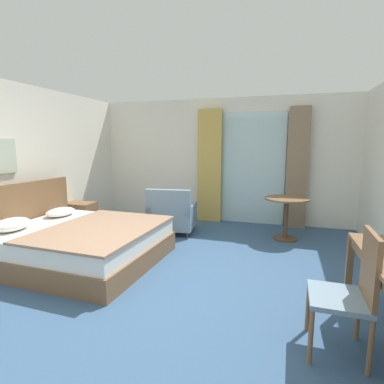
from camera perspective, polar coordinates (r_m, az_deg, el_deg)
name	(u,v)px	position (r m, az deg, el deg)	size (l,w,h in m)	color
ground	(164,289)	(3.69, -5.30, -17.82)	(5.86, 6.95, 0.10)	#38567A
wall_back	(222,161)	(6.38, 5.71, 5.91)	(5.46, 0.12, 2.53)	white
balcony_glass_door	(252,169)	(6.22, 11.29, 4.30)	(1.27, 0.02, 2.23)	silver
curtain_panel_left	(210,166)	(6.27, 3.36, 4.84)	(0.49, 0.10, 2.30)	tan
curtain_panel_right	(297,168)	(6.09, 19.27, 4.22)	(0.39, 0.10, 2.30)	#897056
bed	(77,242)	(4.54, -20.81, -8.73)	(2.17, 1.90, 1.05)	brown
nightstand	(81,217)	(6.04, -20.29, -4.38)	(0.52, 0.38, 0.53)	brown
desk_chair	(352,288)	(2.68, 27.93, -15.69)	(0.43, 0.47, 0.99)	gray
armchair_by_window	(172,215)	(5.51, -3.85, -4.42)	(0.87, 0.81, 0.84)	gray
round_cafe_table	(287,208)	(5.34, 17.41, -2.98)	(0.73, 0.73, 0.72)	brown
framed_picture	(5,156)	(5.14, -31.82, 5.80)	(0.03, 0.36, 0.50)	#B7C6B2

